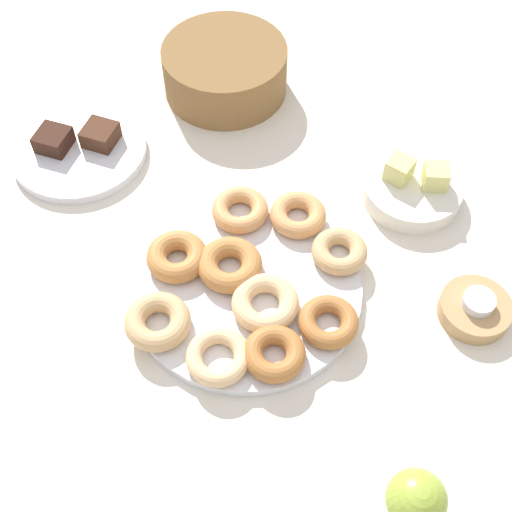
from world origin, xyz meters
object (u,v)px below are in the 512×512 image
donut_5 (230,265)px  apple (416,500)px  candle_holder (475,309)px  melon_chunk_left (399,169)px  donut_3 (298,215)px  donut_6 (218,357)px  tealight (479,302)px  donut_8 (265,303)px  brownie_far (100,135)px  donut_2 (274,354)px  donut_7 (328,322)px  brownie_near (53,140)px  fruit_bowl (412,190)px  donut_9 (240,210)px  basket (225,70)px  melon_chunk_right (436,177)px  donut_1 (339,251)px  donut_plate (246,287)px  cake_plate (79,150)px  donut_4 (177,257)px  donut_0 (158,322)px

donut_5 → apple: apple is taller
candle_holder → melon_chunk_left: 0.24m
donut_3 → donut_6: 0.26m
candle_holder → tealight: bearing=0.0°
donut_5 → apple: 0.39m
donut_8 → candle_holder: size_ratio=0.94×
donut_8 → donut_6: bearing=-100.3°
donut_6 → brownie_far: brownie_far is taller
donut_2 → apple: size_ratio=1.17×
donut_7 → brownie_near: (-0.53, 0.10, 0.00)m
fruit_bowl → apple: apple is taller
donut_9 → brownie_far: brownie_far is taller
candle_holder → basket: basket is taller
melon_chunk_right → fruit_bowl: bearing=-156.8°
donut_1 → donut_2: same height
donut_2 → donut_5: bearing=141.2°
donut_7 → donut_plate: bearing=175.7°
donut_9 → brownie_far: (-0.27, 0.03, 0.00)m
donut_7 → candle_holder: donut_7 is taller
donut_9 → cake_plate: donut_9 is taller
donut_8 → donut_3: bearing=99.3°
cake_plate → melon_chunk_right: (0.54, 0.17, 0.04)m
donut_3 → tealight: 0.28m
donut_2 → brownie_near: size_ratio=1.62×
basket → apple: size_ratio=3.06×
donut_8 → donut_2: bearing=-54.2°
donut_1 → donut_6: donut_1 is taller
donut_plate → donut_5: size_ratio=3.54×
donut_1 → fruit_bowl: donut_1 is taller
donut_8 → brownie_near: (-0.44, 0.11, 0.00)m
donut_7 → donut_8: (-0.09, -0.01, 0.00)m
donut_4 → apple: apple is taller
basket → fruit_bowl: bearing=-12.9°
donut_2 → fruit_bowl: (0.06, 0.35, -0.01)m
donut_6 → melon_chunk_left: bearing=76.1°
donut_1 → candle_holder: bearing=1.8°
donut_5 → cake_plate: bearing=163.6°
brownie_far → melon_chunk_left: 0.48m
donut_1 → fruit_bowl: 0.18m
donut_4 → donut_5: bearing=16.7°
cake_plate → tealight: bearing=0.1°
donut_2 → donut_7: (0.04, 0.08, -0.00)m
donut_plate → donut_8: 0.05m
donut_6 → donut_2: bearing=30.2°
tealight → brownie_far: bearing=177.6°
donut_3 → apple: 0.43m
donut_plate → donut_0: donut_0 is taller
fruit_bowl → melon_chunk_left: size_ratio=4.23×
donut_2 → donut_6: 0.07m
donut_9 → basket: size_ratio=0.40×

